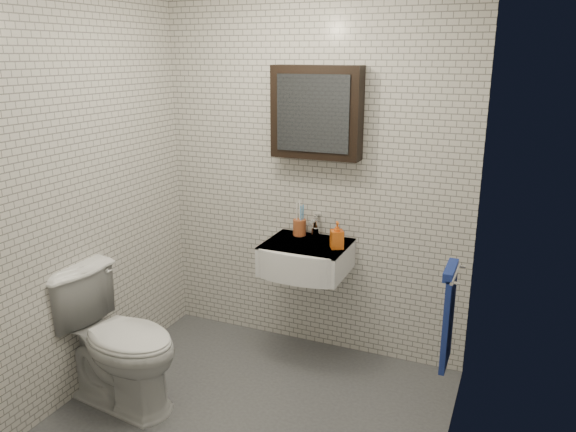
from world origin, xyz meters
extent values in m
cube|color=#46494E|center=(0.00, 0.00, 0.01)|extent=(2.20, 2.00, 0.01)
cube|color=silver|center=(0.00, 1.00, 1.25)|extent=(2.20, 0.02, 2.50)
cube|color=silver|center=(0.00, -1.00, 1.25)|extent=(2.20, 0.02, 2.50)
cube|color=silver|center=(-1.10, 0.00, 1.25)|extent=(0.02, 2.00, 2.50)
cube|color=silver|center=(1.10, 0.00, 1.25)|extent=(0.02, 2.00, 2.50)
cube|color=white|center=(0.05, 0.78, 0.75)|extent=(0.55, 0.45, 0.20)
cylinder|color=silver|center=(0.05, 0.80, 0.84)|extent=(0.31, 0.31, 0.02)
cylinder|color=silver|center=(0.05, 0.80, 0.85)|extent=(0.04, 0.04, 0.01)
cube|color=white|center=(0.05, 0.78, 0.84)|extent=(0.55, 0.45, 0.01)
cylinder|color=silver|center=(0.05, 0.94, 0.88)|extent=(0.06, 0.06, 0.06)
cylinder|color=silver|center=(0.05, 0.94, 0.94)|extent=(0.03, 0.03, 0.08)
cylinder|color=silver|center=(0.05, 0.88, 0.97)|extent=(0.02, 0.12, 0.02)
cube|color=silver|center=(0.05, 0.97, 0.99)|extent=(0.02, 0.09, 0.01)
cube|color=black|center=(0.05, 0.93, 1.70)|extent=(0.60, 0.14, 0.60)
cube|color=#3F444C|center=(0.05, 0.85, 1.70)|extent=(0.49, 0.01, 0.49)
cylinder|color=silver|center=(1.06, 0.35, 0.95)|extent=(0.02, 0.30, 0.02)
cylinder|color=silver|center=(1.08, 0.48, 0.95)|extent=(0.04, 0.02, 0.02)
cylinder|color=silver|center=(1.08, 0.22, 0.95)|extent=(0.04, 0.02, 0.02)
cube|color=#22259C|center=(1.05, 0.35, 0.68)|extent=(0.03, 0.26, 0.54)
cube|color=#22259C|center=(1.04, 0.35, 0.96)|extent=(0.05, 0.26, 0.05)
cylinder|color=#A14D28|center=(-0.06, 0.92, 0.91)|extent=(0.10, 0.10, 0.11)
cylinder|color=white|center=(-0.08, 0.91, 0.98)|extent=(0.02, 0.03, 0.21)
cylinder|color=#4597DD|center=(-0.05, 0.91, 0.97)|extent=(0.02, 0.02, 0.19)
cylinder|color=white|center=(-0.07, 0.93, 0.99)|extent=(0.03, 0.04, 0.22)
cylinder|color=#4597DD|center=(-0.04, 0.93, 0.97)|extent=(0.03, 0.05, 0.20)
imported|color=#DF5217|center=(0.27, 0.76, 0.94)|extent=(0.11, 0.11, 0.18)
imported|color=white|center=(-0.80, -0.17, 0.42)|extent=(0.88, 0.58, 0.85)
camera|label=1|loc=(1.33, -2.54, 2.07)|focal=35.00mm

